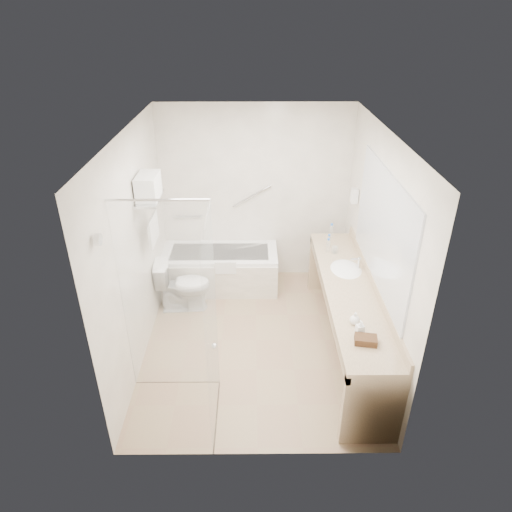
{
  "coord_description": "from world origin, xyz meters",
  "views": [
    {
      "loc": [
        -0.03,
        -4.35,
        3.56
      ],
      "look_at": [
        0.0,
        0.3,
        1.0
      ],
      "focal_mm": 32.0,
      "sensor_mm": 36.0,
      "label": 1
    }
  ],
  "objects_px": {
    "bathtub": "(220,269)",
    "toilet": "(183,285)",
    "amenity_basket": "(366,340)",
    "water_bottle_left": "(328,245)",
    "vanity_counter": "(348,303)"
  },
  "relations": [
    {
      "from": "toilet",
      "to": "water_bottle_left",
      "type": "distance_m",
      "value": 1.94
    },
    {
      "from": "vanity_counter",
      "to": "water_bottle_left",
      "type": "relative_size",
      "value": 14.48
    },
    {
      "from": "water_bottle_left",
      "to": "toilet",
      "type": "bearing_deg",
      "value": 179.5
    },
    {
      "from": "toilet",
      "to": "amenity_basket",
      "type": "distance_m",
      "value": 2.69
    },
    {
      "from": "bathtub",
      "to": "toilet",
      "type": "height_order",
      "value": "toilet"
    },
    {
      "from": "vanity_counter",
      "to": "bathtub",
      "type": "bearing_deg",
      "value": 137.65
    },
    {
      "from": "toilet",
      "to": "amenity_basket",
      "type": "bearing_deg",
      "value": -136.77
    },
    {
      "from": "toilet",
      "to": "water_bottle_left",
      "type": "relative_size",
      "value": 3.78
    },
    {
      "from": "vanity_counter",
      "to": "amenity_basket",
      "type": "bearing_deg",
      "value": -92.01
    },
    {
      "from": "bathtub",
      "to": "toilet",
      "type": "distance_m",
      "value": 0.71
    },
    {
      "from": "vanity_counter",
      "to": "toilet",
      "type": "relative_size",
      "value": 3.83
    },
    {
      "from": "water_bottle_left",
      "to": "bathtub",
      "type": "bearing_deg",
      "value": 158.38
    },
    {
      "from": "amenity_basket",
      "to": "water_bottle_left",
      "type": "height_order",
      "value": "water_bottle_left"
    },
    {
      "from": "bathtub",
      "to": "vanity_counter",
      "type": "distance_m",
      "value": 2.09
    },
    {
      "from": "bathtub",
      "to": "toilet",
      "type": "bearing_deg",
      "value": -129.87
    }
  ]
}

